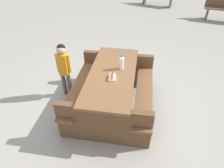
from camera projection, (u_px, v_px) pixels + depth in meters
ground_plane at (112, 106)px, 3.75m from camera, size 30.00×30.00×0.00m
picnic_table at (112, 88)px, 3.48m from camera, size 1.90×1.53×0.75m
soda_bottle at (122, 62)px, 3.33m from camera, size 0.08×0.08×0.27m
hotdog_tray at (112, 77)px, 3.16m from camera, size 0.20×0.14×0.08m
child_in_coat at (64, 64)px, 3.62m from camera, size 0.17×0.27×1.09m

